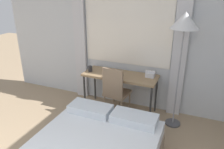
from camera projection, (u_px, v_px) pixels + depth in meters
name	position (u px, v px, depth m)	size (l,w,h in m)	color
wall_back_with_window	(125.00, 37.00, 4.05)	(5.27, 0.13, 2.70)	silver
desk	(120.00, 78.00, 4.00)	(1.36, 0.52, 0.74)	#937551
desk_chair	(115.00, 90.00, 3.85)	(0.44, 0.44, 0.96)	#8C7259
standing_lamp	(184.00, 27.00, 3.18)	(0.42, 0.42, 1.90)	#4C4C51
telephone	(150.00, 74.00, 3.87)	(0.17, 0.16, 0.11)	silver
book	(115.00, 75.00, 3.93)	(0.28, 0.23, 0.02)	#4C4238
mug	(90.00, 69.00, 4.12)	(0.08, 0.08, 0.10)	#262628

